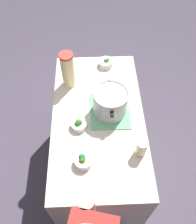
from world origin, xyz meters
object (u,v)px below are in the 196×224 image
Objects in this scene: broccoli_bowl_center at (79,124)px; broccoli_bowl_back at (106,63)px; cooking_pot at (110,102)px; lemonade_pitcher at (68,70)px; mason_jar at (141,148)px; broccoli_bowl_front at (83,161)px.

broccoli_bowl_back is (-0.64, 0.24, 0.00)m from broccoli_bowl_center.
broccoli_bowl_center is at bearing -60.44° from cooking_pot.
broccoli_bowl_back is (-0.51, 0.00, -0.08)m from cooking_pot.
mason_jar is (0.66, 0.50, -0.09)m from lemonade_pitcher.
lemonade_pitcher is at bearing -171.25° from broccoli_bowl_front.
lemonade_pitcher is 2.57× the size of broccoli_bowl_front.
broccoli_bowl_front is at bearing 8.75° from lemonade_pitcher.
lemonade_pitcher is 0.46m from broccoli_bowl_center.
broccoli_bowl_front reaches higher than broccoli_bowl_back.
cooking_pot is 2.58× the size of broccoli_bowl_back.
broccoli_bowl_front is at bearing -12.55° from broccoli_bowl_back.
lemonade_pitcher reaches higher than mason_jar.
broccoli_bowl_back is (-0.87, -0.18, -0.04)m from mason_jar.
broccoli_bowl_back is at bearing 167.45° from broccoli_bowl_front.
broccoli_bowl_center is (-0.29, -0.03, -0.00)m from broccoli_bowl_front.
broccoli_bowl_front is (0.42, -0.20, -0.08)m from cooking_pot.
broccoli_bowl_center reaches higher than broccoli_bowl_back.
broccoli_bowl_center is 0.94× the size of broccoli_bowl_back.
lemonade_pitcher is 0.83m from mason_jar.
mason_jar is at bearing 27.18° from cooking_pot.
mason_jar is 1.13× the size of broccoli_bowl_center.
cooking_pot is 0.28m from broccoli_bowl_center.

